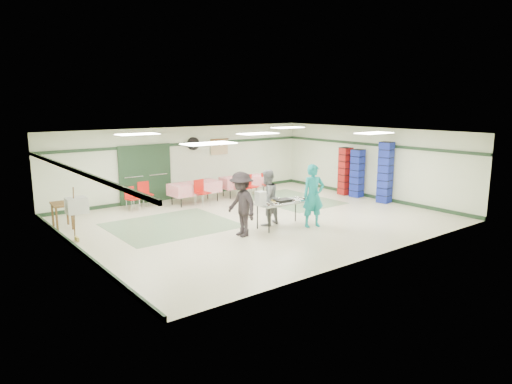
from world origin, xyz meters
TOP-DOWN VIEW (x-y plane):
  - floor at (0.00, 0.00)m, footprint 11.00×11.00m
  - ceiling at (0.00, 0.00)m, footprint 11.00×11.00m
  - wall_back at (0.00, 4.50)m, footprint 11.00×0.00m
  - wall_front at (0.00, -4.50)m, footprint 11.00×0.00m
  - wall_left at (-5.50, 0.00)m, footprint 0.00×9.00m
  - wall_right at (5.50, 0.00)m, footprint 0.00×9.00m
  - trim_back at (0.00, 4.47)m, footprint 11.00×0.06m
  - baseboard_back at (0.00, 4.47)m, footprint 11.00×0.06m
  - trim_left at (-5.47, 0.00)m, footprint 0.06×9.00m
  - baseboard_left at (-5.47, 0.00)m, footprint 0.06×9.00m
  - trim_right at (5.47, 0.00)m, footprint 0.06×9.00m
  - baseboard_right at (5.47, 0.00)m, footprint 0.06×9.00m
  - green_patch_a at (-2.50, 1.00)m, footprint 3.50×3.00m
  - green_patch_b at (2.80, 1.50)m, footprint 2.50×3.50m
  - double_door_left at (-2.20, 4.44)m, footprint 0.90×0.06m
  - double_door_right at (-1.25, 4.44)m, footprint 0.90×0.06m
  - door_frame at (-1.73, 4.42)m, footprint 2.00×0.03m
  - wall_fan at (0.30, 4.44)m, footprint 0.50×0.10m
  - scroll_banner at (1.50, 4.44)m, footprint 0.80×0.02m
  - serving_table at (0.02, -1.17)m, footprint 1.71×0.73m
  - sheet_tray_right at (0.50, -1.27)m, footprint 0.61×0.47m
  - sheet_tray_mid at (-0.14, -1.08)m, footprint 0.63×0.48m
  - sheet_tray_left at (-0.56, -1.34)m, footprint 0.54×0.41m
  - baking_pan at (0.01, -1.18)m, footprint 0.52×0.33m
  - foam_box_stack at (-0.81, -1.15)m, footprint 0.26×0.24m
  - volunteer_teal at (0.76, -1.67)m, footprint 0.78×0.63m
  - volunteer_grey at (-0.22, -0.71)m, footprint 0.92×0.78m
  - volunteer_dark at (-1.49, -1.18)m, footprint 0.72×1.19m
  - dining_table_a at (1.84, 3.27)m, footprint 1.88×1.02m
  - dining_table_b at (-0.36, 3.27)m, footprint 1.92×0.94m
  - chair_a at (1.71, 2.70)m, footprint 0.49×0.49m
  - chair_b at (1.33, 2.70)m, footprint 0.47×0.47m
  - chair_c at (2.57, 2.70)m, footprint 0.45×0.45m
  - chair_d at (-0.44, 2.71)m, footprint 0.51×0.51m
  - chair_loose_a at (-2.09, 3.75)m, footprint 0.42×0.42m
  - chair_loose_b at (-2.68, 3.54)m, footprint 0.45×0.45m
  - crate_stack_blue_a at (5.15, 0.36)m, footprint 0.43×0.43m
  - crate_stack_red at (5.15, 0.97)m, footprint 0.46×0.46m
  - crate_stack_blue_b at (5.15, -0.93)m, footprint 0.49×0.49m
  - printer_table at (-5.15, 2.67)m, footprint 0.58×0.84m
  - office_printer at (-5.15, 1.17)m, footprint 0.55×0.49m
  - broom at (-5.23, 1.17)m, footprint 0.08×0.23m

SIDE VIEW (x-z plane):
  - floor at x=0.00m, z-range 0.00..0.00m
  - green_patch_a at x=-2.50m, z-range 0.00..0.01m
  - green_patch_b at x=2.80m, z-range 0.00..0.01m
  - baseboard_back at x=0.00m, z-range 0.00..0.12m
  - baseboard_left at x=-5.47m, z-range 0.00..0.12m
  - baseboard_right at x=5.47m, z-range 0.00..0.12m
  - chair_loose_b at x=-2.68m, z-range 0.09..0.90m
  - chair_b at x=1.33m, z-range 0.10..0.97m
  - chair_loose_a at x=-2.09m, z-range 0.10..1.00m
  - chair_a at x=1.71m, z-range 0.10..1.00m
  - chair_c at x=2.57m, z-range 0.10..1.00m
  - dining_table_a at x=1.84m, z-range 0.19..0.95m
  - dining_table_b at x=-0.36m, z-range 0.19..0.95m
  - chair_d at x=-0.44m, z-range 0.11..1.05m
  - printer_table at x=-5.15m, z-range 0.25..1.00m
  - serving_table at x=0.02m, z-range 0.33..1.09m
  - broom at x=-5.23m, z-range 0.03..1.46m
  - sheet_tray_right at x=0.50m, z-range 0.76..0.78m
  - sheet_tray_mid at x=-0.14m, z-range 0.76..0.78m
  - sheet_tray_left at x=-0.56m, z-range 0.76..0.78m
  - baking_pan at x=0.01m, z-range 0.76..0.84m
  - volunteer_grey at x=-0.22m, z-range 0.00..1.67m
  - volunteer_dark at x=-1.49m, z-range 0.00..1.78m
  - volunteer_teal at x=0.76m, z-range 0.00..1.85m
  - crate_stack_blue_a at x=5.15m, z-range 0.00..1.85m
  - crate_stack_red at x=5.15m, z-range 0.00..1.88m
  - office_printer at x=-5.15m, z-range 0.75..1.16m
  - foam_box_stack at x=-0.81m, z-range 0.76..1.16m
  - double_door_left at x=-2.20m, z-range 0.00..2.10m
  - double_door_right at x=-1.25m, z-range 0.00..2.10m
  - door_frame at x=-1.73m, z-range -0.02..2.12m
  - crate_stack_blue_b at x=5.15m, z-range 0.00..2.23m
  - wall_back at x=0.00m, z-range -4.15..6.85m
  - wall_front at x=0.00m, z-range -4.15..6.85m
  - wall_left at x=-5.50m, z-range -3.15..5.85m
  - wall_right at x=5.50m, z-range -3.15..5.85m
  - scroll_banner at x=1.50m, z-range 1.55..2.15m
  - trim_back at x=0.00m, z-range 2.00..2.10m
  - trim_left at x=-5.47m, z-range 2.00..2.10m
  - trim_right at x=5.47m, z-range 2.00..2.10m
  - wall_fan at x=0.30m, z-range 1.80..2.30m
  - ceiling at x=0.00m, z-range 2.70..2.70m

